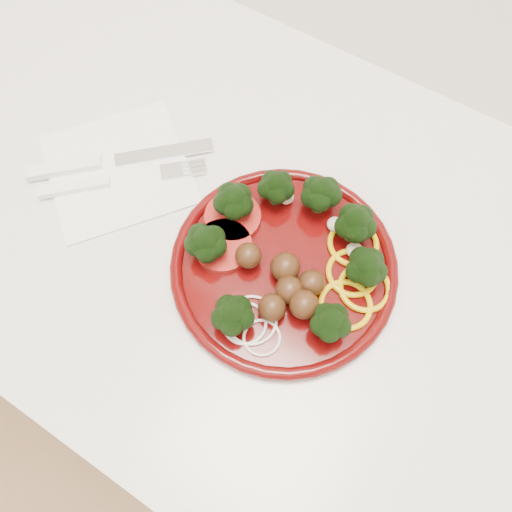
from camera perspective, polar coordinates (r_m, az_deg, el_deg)
The scene contains 5 objects.
counter at distance 1.01m, azimuth -2.96°, elevation -6.92°, with size 2.40×0.60×0.90m.
plate at distance 0.54m, azimuth 3.51°, elevation -0.41°, with size 0.25×0.25×0.06m.
napkin at distance 0.64m, azimuth -15.43°, elevation 9.55°, with size 0.16×0.16×0.00m, color white.
knife at distance 0.65m, azimuth -17.84°, elevation 10.10°, with size 0.18×0.17×0.01m.
fork at distance 0.63m, azimuth -17.96°, elevation 7.89°, with size 0.16×0.15×0.01m.
Camera 1 is at (0.21, 1.47, 1.41)m, focal length 35.00 mm.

